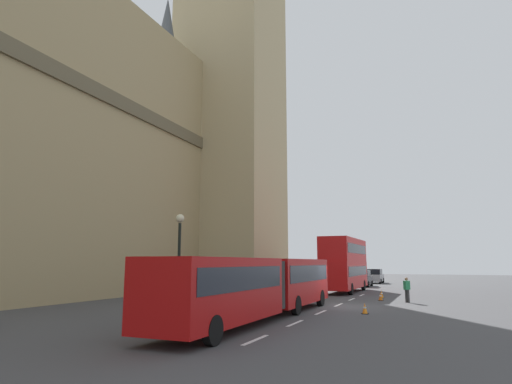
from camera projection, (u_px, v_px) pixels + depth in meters
name	position (u px, v px, depth m)	size (l,w,h in m)	color
ground_plane	(336.00, 306.00, 26.99)	(160.00, 160.00, 0.00)	#424244
lane_centre_marking	(330.00, 308.00, 25.61)	(25.20, 0.16, 0.01)	silver
articulated_bus	(261.00, 282.00, 21.15)	(17.26, 2.54, 2.90)	#B20F0F
double_decker_bus	(345.00, 262.00, 40.10)	(10.38, 2.54, 4.90)	red
sedan_lead	(362.00, 278.00, 49.17)	(4.40, 1.86, 1.85)	black
sedan_trailing	(375.00, 276.00, 57.21)	(4.40, 1.86, 1.85)	gray
traffic_cone_west	(365.00, 308.00, 22.90)	(0.36, 0.36, 0.58)	black
traffic_cone_middle	(381.00, 297.00, 30.97)	(0.36, 0.36, 0.58)	black
traffic_cone_east	(381.00, 294.00, 33.21)	(0.36, 0.36, 0.58)	black
street_lamp	(179.00, 256.00, 22.68)	(0.44, 0.44, 5.27)	black
pedestrian_near_cones	(407.00, 289.00, 29.52)	(0.46, 0.45, 1.69)	#333333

